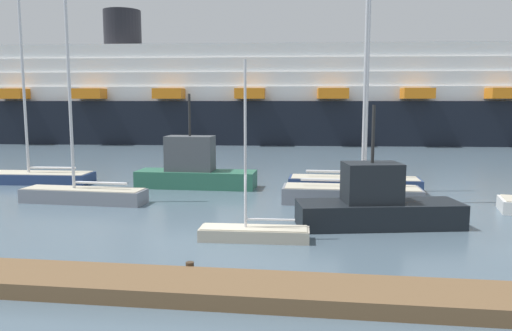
{
  "coord_description": "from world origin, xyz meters",
  "views": [
    {
      "loc": [
        3.78,
        -17.89,
        5.19
      ],
      "look_at": [
        0.0,
        10.18,
        1.51
      ],
      "focal_mm": 34.82,
      "sensor_mm": 36.0,
      "label": 1
    }
  ],
  "objects_px": {
    "fishing_boat_2": "(377,205)",
    "sailboat_5": "(37,175)",
    "sailboat_3": "(83,191)",
    "cruise_ship": "(253,100)",
    "sailboat_1": "(351,191)",
    "sailboat_6": "(354,181)",
    "fishing_boat_0": "(194,169)",
    "sailboat_4": "(254,231)"
  },
  "relations": [
    {
      "from": "sailboat_1",
      "to": "sailboat_6",
      "type": "height_order",
      "value": "sailboat_1"
    },
    {
      "from": "sailboat_6",
      "to": "fishing_boat_0",
      "type": "height_order",
      "value": "sailboat_6"
    },
    {
      "from": "sailboat_5",
      "to": "sailboat_3",
      "type": "bearing_deg",
      "value": 134.35
    },
    {
      "from": "sailboat_4",
      "to": "cruise_ship",
      "type": "relative_size",
      "value": 0.07
    },
    {
      "from": "sailboat_6",
      "to": "fishing_boat_2",
      "type": "xyz_separation_m",
      "value": [
        0.43,
        -8.12,
        0.31
      ]
    },
    {
      "from": "sailboat_1",
      "to": "cruise_ship",
      "type": "bearing_deg",
      "value": 105.18
    },
    {
      "from": "sailboat_5",
      "to": "sailboat_6",
      "type": "distance_m",
      "value": 19.88
    },
    {
      "from": "sailboat_4",
      "to": "sailboat_3",
      "type": "bearing_deg",
      "value": -32.75
    },
    {
      "from": "sailboat_6",
      "to": "cruise_ship",
      "type": "height_order",
      "value": "cruise_ship"
    },
    {
      "from": "sailboat_1",
      "to": "fishing_boat_0",
      "type": "xyz_separation_m",
      "value": [
        -9.17,
        3.5,
        0.47
      ]
    },
    {
      "from": "sailboat_4",
      "to": "sailboat_5",
      "type": "distance_m",
      "value": 19.13
    },
    {
      "from": "sailboat_3",
      "to": "fishing_boat_2",
      "type": "relative_size",
      "value": 1.83
    },
    {
      "from": "sailboat_5",
      "to": "cruise_ship",
      "type": "bearing_deg",
      "value": -107.23
    },
    {
      "from": "sailboat_4",
      "to": "sailboat_1",
      "type": "bearing_deg",
      "value": -120.57
    },
    {
      "from": "fishing_boat_2",
      "to": "cruise_ship",
      "type": "xyz_separation_m",
      "value": [
        -11.3,
        43.29,
        4.47
      ]
    },
    {
      "from": "sailboat_5",
      "to": "cruise_ship",
      "type": "distance_m",
      "value": 36.34
    },
    {
      "from": "fishing_boat_0",
      "to": "cruise_ship",
      "type": "bearing_deg",
      "value": -87.65
    },
    {
      "from": "sailboat_1",
      "to": "cruise_ship",
      "type": "height_order",
      "value": "cruise_ship"
    },
    {
      "from": "fishing_boat_2",
      "to": "sailboat_5",
      "type": "bearing_deg",
      "value": -34.18
    },
    {
      "from": "sailboat_3",
      "to": "cruise_ship",
      "type": "xyz_separation_m",
      "value": [
        3.12,
        40.34,
        4.74
      ]
    },
    {
      "from": "sailboat_1",
      "to": "sailboat_5",
      "type": "distance_m",
      "value": 19.89
    },
    {
      "from": "sailboat_3",
      "to": "cruise_ship",
      "type": "bearing_deg",
      "value": -92.08
    },
    {
      "from": "sailboat_6",
      "to": "cruise_ship",
      "type": "relative_size",
      "value": 0.13
    },
    {
      "from": "sailboat_5",
      "to": "fishing_boat_0",
      "type": "distance_m",
      "value": 10.38
    },
    {
      "from": "sailboat_5",
      "to": "sailboat_1",
      "type": "bearing_deg",
      "value": 166.35
    },
    {
      "from": "fishing_boat_0",
      "to": "fishing_boat_2",
      "type": "distance_m",
      "value": 12.87
    },
    {
      "from": "sailboat_1",
      "to": "sailboat_5",
      "type": "height_order",
      "value": "sailboat_1"
    },
    {
      "from": "sailboat_1",
      "to": "fishing_boat_2",
      "type": "distance_m",
      "value": 4.73
    },
    {
      "from": "sailboat_1",
      "to": "fishing_boat_2",
      "type": "xyz_separation_m",
      "value": [
        0.78,
        -4.66,
        0.27
      ]
    },
    {
      "from": "sailboat_6",
      "to": "cruise_ship",
      "type": "xyz_separation_m",
      "value": [
        -10.87,
        35.17,
        4.78
      ]
    },
    {
      "from": "sailboat_1",
      "to": "sailboat_3",
      "type": "bearing_deg",
      "value": -172.92
    },
    {
      "from": "sailboat_3",
      "to": "sailboat_5",
      "type": "bearing_deg",
      "value": -40.57
    },
    {
      "from": "sailboat_5",
      "to": "fishing_boat_2",
      "type": "distance_m",
      "value": 21.99
    },
    {
      "from": "sailboat_4",
      "to": "sailboat_5",
      "type": "height_order",
      "value": "sailboat_5"
    },
    {
      "from": "fishing_boat_0",
      "to": "fishing_boat_2",
      "type": "bearing_deg",
      "value": 140.78
    },
    {
      "from": "sailboat_4",
      "to": "sailboat_6",
      "type": "distance_m",
      "value": 11.7
    },
    {
      "from": "sailboat_3",
      "to": "cruise_ship",
      "type": "height_order",
      "value": "cruise_ship"
    },
    {
      "from": "fishing_boat_2",
      "to": "cruise_ship",
      "type": "distance_m",
      "value": 44.97
    },
    {
      "from": "sailboat_4",
      "to": "sailboat_5",
      "type": "bearing_deg",
      "value": -37.92
    },
    {
      "from": "sailboat_1",
      "to": "sailboat_3",
      "type": "distance_m",
      "value": 13.75
    },
    {
      "from": "fishing_boat_0",
      "to": "fishing_boat_2",
      "type": "relative_size",
      "value": 1.02
    },
    {
      "from": "sailboat_1",
      "to": "sailboat_3",
      "type": "xyz_separation_m",
      "value": [
        -13.64,
        -1.71,
        -0.01
      ]
    }
  ]
}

